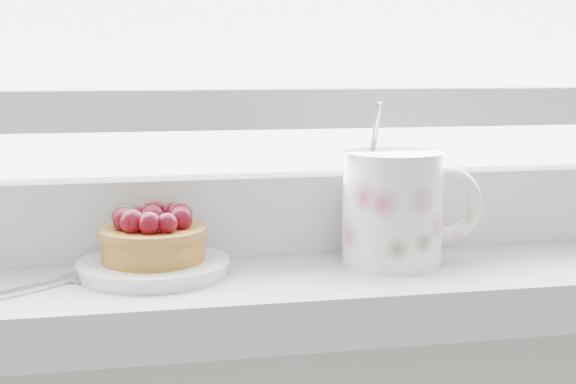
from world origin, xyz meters
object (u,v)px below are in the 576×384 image
object	(u,v)px
raspberry_tart	(153,235)
fork	(24,290)
saucer	(154,267)
floral_mug	(396,206)

from	to	relation	value
raspberry_tart	fork	size ratio (longest dim) A/B	0.49
saucer	raspberry_tart	xyz separation A→B (m)	(0.00, 0.00, 0.03)
raspberry_tart	fork	world-z (taller)	raspberry_tart
saucer	fork	xyz separation A→B (m)	(-0.10, -0.03, -0.00)
saucer	floral_mug	bearing A→B (deg)	-1.15
raspberry_tart	floral_mug	world-z (taller)	floral_mug
raspberry_tart	fork	xyz separation A→B (m)	(-0.10, -0.03, -0.03)
floral_mug	fork	size ratio (longest dim) A/B	0.78
raspberry_tart	floral_mug	xyz separation A→B (m)	(0.21, -0.00, 0.02)
floral_mug	fork	world-z (taller)	floral_mug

